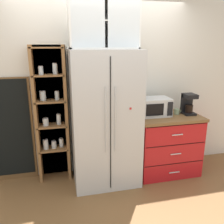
{
  "coord_description": "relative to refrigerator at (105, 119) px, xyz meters",
  "views": [
    {
      "loc": [
        -0.61,
        -3.0,
        1.9
      ],
      "look_at": [
        0.1,
        0.01,
        1.02
      ],
      "focal_mm": 37.56,
      "sensor_mm": 36.0,
      "label": 1
    }
  ],
  "objects": [
    {
      "name": "mug_sage",
      "position": [
        1.11,
        0.06,
        0.02
      ],
      "size": [
        0.11,
        0.08,
        0.08
      ],
      "color": "#8CA37F",
      "rests_on": "counter_cabinet"
    },
    {
      "name": "counter_cabinet",
      "position": [
        0.95,
        0.03,
        -0.47
      ],
      "size": [
        0.95,
        0.66,
        0.91
      ],
      "color": "red",
      "rests_on": "ground"
    },
    {
      "name": "bottle_green",
      "position": [
        0.95,
        0.04,
        0.09
      ],
      "size": [
        0.07,
        0.07,
        0.25
      ],
      "color": "#285B33",
      "rests_on": "counter_cabinet"
    },
    {
      "name": "coffee_maker",
      "position": [
        1.28,
        0.04,
        0.13
      ],
      "size": [
        0.17,
        0.2,
        0.31
      ],
      "color": "black",
      "rests_on": "counter_cabinet"
    },
    {
      "name": "ground_plane",
      "position": [
        -0.0,
        -0.01,
        -0.93
      ],
      "size": [
        10.65,
        10.65,
        0.0
      ],
      "primitive_type": "plane",
      "color": "brown"
    },
    {
      "name": "chalkboard_menu",
      "position": [
        -1.28,
        0.32,
        -0.18
      ],
      "size": [
        0.6,
        0.04,
        1.5
      ],
      "color": "brown",
      "rests_on": "ground"
    },
    {
      "name": "upper_cabinet",
      "position": [
        -0.0,
        0.05,
        1.26
      ],
      "size": [
        0.87,
        0.32,
        0.66
      ],
      "color": "silver",
      "rests_on": "refrigerator"
    },
    {
      "name": "pantry_shelf_column",
      "position": [
        -0.71,
        0.28,
        0.05
      ],
      "size": [
        0.49,
        0.28,
        1.91
      ],
      "color": "brown",
      "rests_on": "ground"
    },
    {
      "name": "wall_back_cream",
      "position": [
        -0.0,
        0.39,
        0.35
      ],
      "size": [
        4.95,
        0.1,
        2.55
      ],
      "primitive_type": "cube",
      "color": "silver",
      "rests_on": "ground"
    },
    {
      "name": "microwave",
      "position": [
        0.76,
        0.08,
        0.11
      ],
      "size": [
        0.44,
        0.33,
        0.26
      ],
      "color": "silver",
      "rests_on": "counter_cabinet"
    },
    {
      "name": "refrigerator",
      "position": [
        0.0,
        0.0,
        0.0
      ],
      "size": [
        0.9,
        0.71,
        1.86
      ],
      "color": "silver",
      "rests_on": "ground"
    }
  ]
}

